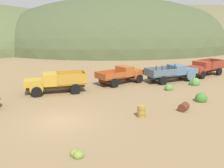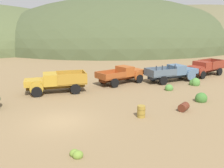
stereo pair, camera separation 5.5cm
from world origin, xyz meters
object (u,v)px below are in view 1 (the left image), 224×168
(truck_mustard, at_px, (52,82))
(truck_oxide_orange, at_px, (124,74))
(oil_drum_tipped, at_px, (184,107))
(oil_drum_spare, at_px, (141,111))
(truck_chalk_blue, at_px, (175,72))
(truck_rust_red, at_px, (202,68))

(truck_mustard, height_order, truck_oxide_orange, truck_mustard)
(oil_drum_tipped, distance_m, oil_drum_spare, 3.62)
(truck_chalk_blue, bearing_deg, truck_rust_red, 11.08)
(truck_chalk_blue, bearing_deg, truck_oxide_orange, 165.21)
(truck_chalk_blue, distance_m, oil_drum_tipped, 10.28)
(truck_oxide_orange, bearing_deg, oil_drum_spare, -123.51)
(truck_rust_red, xyz_separation_m, oil_drum_spare, (-14.32, -9.51, -0.59))
(truck_mustard, relative_size, truck_oxide_orange, 0.99)
(oil_drum_spare, bearing_deg, truck_chalk_blue, 42.41)
(truck_mustard, bearing_deg, oil_drum_spare, 124.28)
(truck_mustard, distance_m, oil_drum_spare, 10.07)
(truck_mustard, relative_size, oil_drum_spare, 7.00)
(truck_rust_red, relative_size, oil_drum_spare, 7.34)
(truck_mustard, xyz_separation_m, truck_rust_red, (18.96, 0.59, -0.02))
(truck_rust_red, distance_m, oil_drum_spare, 17.20)
(truck_mustard, xyz_separation_m, oil_drum_tipped, (8.25, -9.02, -0.73))
(truck_oxide_orange, height_order, truck_rust_red, truck_rust_red)
(truck_chalk_blue, distance_m, truck_rust_red, 5.17)
(truck_mustard, relative_size, truck_rust_red, 0.95)
(truck_mustard, height_order, oil_drum_spare, truck_mustard)
(truck_mustard, height_order, truck_chalk_blue, truck_chalk_blue)
(truck_oxide_orange, relative_size, oil_drum_tipped, 5.69)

